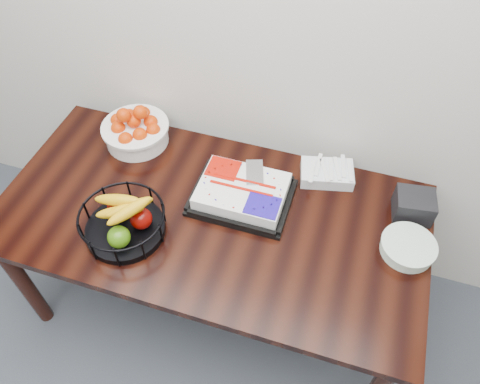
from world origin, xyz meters
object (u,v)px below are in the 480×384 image
(tangerine_bowl, at_px, (135,127))
(plate_stack, at_px, (408,248))
(fruit_basket, at_px, (123,221))
(napkin_box, at_px, (414,206))
(table, at_px, (211,226))
(cake_tray, at_px, (242,193))

(tangerine_bowl, distance_m, plate_stack, 1.30)
(fruit_basket, bearing_deg, napkin_box, 22.21)
(fruit_basket, xyz_separation_m, napkin_box, (1.09, 0.45, -0.02))
(tangerine_bowl, bearing_deg, fruit_basket, -69.41)
(table, height_order, fruit_basket, fruit_basket)
(table, bearing_deg, napkin_box, 17.70)
(napkin_box, bearing_deg, fruit_basket, -157.79)
(tangerine_bowl, bearing_deg, plate_stack, -11.01)
(cake_tray, height_order, fruit_basket, fruit_basket)
(table, bearing_deg, cake_tray, 48.24)
(napkin_box, bearing_deg, cake_tray, -168.80)
(cake_tray, xyz_separation_m, fruit_basket, (-0.40, -0.31, 0.04))
(fruit_basket, height_order, napkin_box, fruit_basket)
(cake_tray, relative_size, tangerine_bowl, 1.33)
(table, distance_m, plate_stack, 0.81)
(table, relative_size, tangerine_bowl, 5.73)
(table, height_order, plate_stack, plate_stack)
(cake_tray, bearing_deg, fruit_basket, -142.17)
(table, distance_m, cake_tray, 0.20)
(fruit_basket, relative_size, plate_stack, 1.58)
(cake_tray, height_order, napkin_box, napkin_box)
(tangerine_bowl, relative_size, fruit_basket, 0.92)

